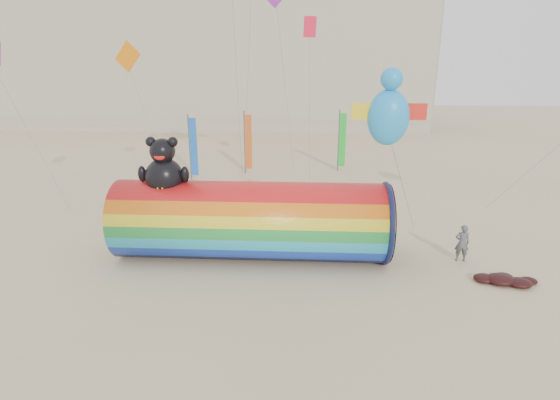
# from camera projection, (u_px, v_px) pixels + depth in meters

# --- Properties ---
(ground) EXTENTS (160.00, 160.00, 0.00)m
(ground) POSITION_uv_depth(u_px,v_px,m) (268.00, 257.00, 20.99)
(ground) COLOR #CCB58C
(ground) RESTS_ON ground
(hotel_building) EXTENTS (60.40, 15.40, 20.60)m
(hotel_building) POSITION_uv_depth(u_px,v_px,m) (211.00, 53.00, 62.31)
(hotel_building) COLOR #B7AD99
(hotel_building) RESTS_ON ground
(windsock_assembly) EXTENTS (12.67, 3.86, 5.84)m
(windsock_assembly) POSITION_uv_depth(u_px,v_px,m) (251.00, 219.00, 20.45)
(windsock_assembly) COLOR red
(windsock_assembly) RESTS_ON ground
(kite_handler) EXTENTS (0.69, 0.48, 1.79)m
(kite_handler) POSITION_uv_depth(u_px,v_px,m) (462.00, 243.00, 20.31)
(kite_handler) COLOR #4F5156
(kite_handler) RESTS_ON ground
(fabric_bundle) EXTENTS (2.62, 1.35, 0.41)m
(fabric_bundle) POSITION_uv_depth(u_px,v_px,m) (505.00, 280.00, 18.39)
(fabric_bundle) COLOR #3A0B0A
(fabric_bundle) RESTS_ON ground
(festival_banners) EXTENTS (12.45, 3.91, 5.20)m
(festival_banners) POSITION_uv_depth(u_px,v_px,m) (262.00, 143.00, 35.64)
(festival_banners) COLOR #59595E
(festival_banners) RESTS_ON ground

